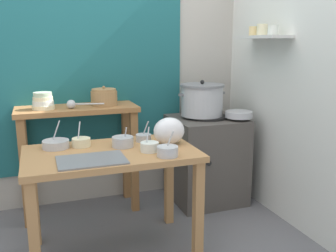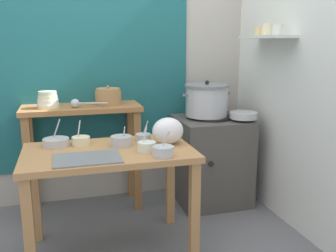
% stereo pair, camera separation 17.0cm
% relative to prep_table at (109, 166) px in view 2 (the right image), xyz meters
% --- Properties ---
extents(wall_back, '(4.40, 0.12, 2.60)m').
position_rel_prep_table_xyz_m(wall_back, '(0.13, 1.00, 0.69)').
color(wall_back, '#B2ADA3').
rests_on(wall_back, ground).
extents(wall_right, '(0.30, 3.20, 2.60)m').
position_rel_prep_table_xyz_m(wall_right, '(1.44, 0.10, 0.69)').
color(wall_right, silver).
rests_on(wall_right, ground).
extents(prep_table, '(1.10, 0.66, 0.72)m').
position_rel_prep_table_xyz_m(prep_table, '(0.00, 0.00, 0.00)').
color(prep_table, '#B27F4C').
rests_on(prep_table, ground).
extents(back_shelf_table, '(0.96, 0.40, 0.90)m').
position_rel_prep_table_xyz_m(back_shelf_table, '(-0.13, 0.73, 0.07)').
color(back_shelf_table, '#9E6B3D').
rests_on(back_shelf_table, ground).
extents(stove_block, '(0.60, 0.61, 0.78)m').
position_rel_prep_table_xyz_m(stove_block, '(0.97, 0.60, -0.23)').
color(stove_block, '#4C4742').
rests_on(stove_block, ground).
extents(steamer_pot, '(0.43, 0.39, 0.31)m').
position_rel_prep_table_xyz_m(steamer_pot, '(0.93, 0.62, 0.31)').
color(steamer_pot, '#B7BABF').
rests_on(steamer_pot, stove_block).
extents(clay_pot, '(0.22, 0.22, 0.16)m').
position_rel_prep_table_xyz_m(clay_pot, '(0.09, 0.73, 0.36)').
color(clay_pot, '#A37A4C').
rests_on(clay_pot, back_shelf_table).
extents(bowl_stack_enamel, '(0.17, 0.17, 0.13)m').
position_rel_prep_table_xyz_m(bowl_stack_enamel, '(-0.38, 0.70, 0.35)').
color(bowl_stack_enamel, beige).
rests_on(bowl_stack_enamel, back_shelf_table).
extents(ladle, '(0.29, 0.10, 0.07)m').
position_rel_prep_table_xyz_m(ladle, '(-0.17, 0.65, 0.33)').
color(ladle, '#B7BABF').
rests_on(ladle, back_shelf_table).
extents(serving_tray, '(0.40, 0.28, 0.01)m').
position_rel_prep_table_xyz_m(serving_tray, '(-0.15, -0.17, 0.12)').
color(serving_tray, slate).
rests_on(serving_tray, prep_table).
extents(plastic_bag, '(0.22, 0.17, 0.19)m').
position_rel_prep_table_xyz_m(plastic_bag, '(0.41, 0.03, 0.20)').
color(plastic_bag, white).
rests_on(plastic_bag, prep_table).
extents(wide_pan, '(0.23, 0.23, 0.05)m').
position_rel_prep_table_xyz_m(wide_pan, '(1.19, 0.44, 0.20)').
color(wide_pan, '#B7BABF').
rests_on(wide_pan, stove_block).
extents(prep_bowl_0, '(0.17, 0.17, 0.18)m').
position_rel_prep_table_xyz_m(prep_bowl_0, '(-0.33, 0.19, 0.14)').
color(prep_bowl_0, '#B7BABF').
rests_on(prep_bowl_0, prep_table).
extents(prep_bowl_1, '(0.14, 0.14, 0.14)m').
position_rel_prep_table_xyz_m(prep_bowl_1, '(0.10, 0.07, 0.15)').
color(prep_bowl_1, '#B7BABF').
rests_on(prep_bowl_1, prep_table).
extents(prep_bowl_2, '(0.12, 0.12, 0.15)m').
position_rel_prep_table_xyz_m(prep_bowl_2, '(0.23, -0.09, 0.14)').
color(prep_bowl_2, silver).
rests_on(prep_bowl_2, prep_table).
extents(prep_bowl_3, '(0.13, 0.13, 0.16)m').
position_rel_prep_table_xyz_m(prep_bowl_3, '(0.31, -0.24, 0.15)').
color(prep_bowl_3, '#B7BABF').
rests_on(prep_bowl_3, prep_table).
extents(prep_bowl_4, '(0.12, 0.12, 0.17)m').
position_rel_prep_table_xyz_m(prep_bowl_4, '(-0.17, 0.17, 0.14)').
color(prep_bowl_4, beige).
rests_on(prep_bowl_4, prep_table).
extents(prep_bowl_5, '(0.11, 0.11, 0.15)m').
position_rel_prep_table_xyz_m(prep_bowl_5, '(0.27, 0.16, 0.14)').
color(prep_bowl_5, '#B7BABF').
rests_on(prep_bowl_5, prep_table).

